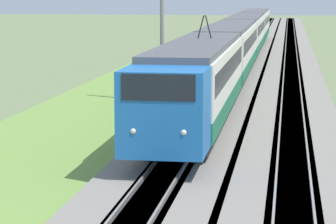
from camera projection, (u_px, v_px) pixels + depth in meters
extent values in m
cube|color=gray|center=(233.00, 77.00, 56.93)|extent=(240.00, 4.40, 0.30)
cube|color=gray|center=(291.00, 77.00, 56.31)|extent=(240.00, 4.40, 0.30)
cube|color=#4C4238|center=(233.00, 77.00, 56.93)|extent=(240.00, 1.57, 0.30)
cube|color=gray|center=(225.00, 73.00, 56.98)|extent=(240.00, 0.07, 0.15)
cube|color=gray|center=(240.00, 74.00, 56.82)|extent=(240.00, 0.07, 0.15)
cube|color=#4C4238|center=(291.00, 77.00, 56.31)|extent=(240.00, 1.57, 0.30)
cube|color=gray|center=(284.00, 74.00, 56.36)|extent=(240.00, 0.07, 0.15)
cube|color=gray|center=(299.00, 74.00, 56.20)|extent=(240.00, 0.07, 0.15)
cube|color=olive|center=(158.00, 77.00, 57.75)|extent=(240.00, 8.11, 0.12)
cube|color=blue|center=(165.00, 111.00, 25.74)|extent=(2.58, 2.77, 2.76)
cube|color=black|center=(163.00, 84.00, 25.22)|extent=(1.86, 2.31, 0.83)
sphere|color=#F2EAC6|center=(133.00, 131.00, 24.71)|extent=(0.20, 0.20, 0.20)
sphere|color=#F2EAC6|center=(184.00, 132.00, 24.48)|extent=(0.20, 0.20, 0.20)
cube|color=#196B47|center=(198.00, 101.00, 35.34)|extent=(16.75, 2.88, 0.77)
cube|color=silver|center=(198.00, 70.00, 35.13)|extent=(16.75, 2.88, 1.99)
cube|color=black|center=(198.00, 66.00, 35.11)|extent=(15.41, 2.90, 0.83)
cube|color=#515156|center=(199.00, 45.00, 34.96)|extent=(16.75, 2.65, 0.25)
cube|color=black|center=(198.00, 116.00, 35.44)|extent=(15.91, 2.45, 0.55)
cylinder|color=black|center=(163.00, 139.00, 29.07)|extent=(0.86, 0.12, 0.86)
cylinder|color=black|center=(192.00, 139.00, 28.91)|extent=(0.86, 0.12, 0.86)
cube|color=#196B47|center=(229.00, 63.00, 53.56)|extent=(19.34, 2.88, 0.77)
cube|color=silver|center=(230.00, 43.00, 53.35)|extent=(19.34, 2.88, 1.99)
cube|color=black|center=(230.00, 41.00, 53.33)|extent=(17.79, 2.90, 0.83)
cube|color=#515156|center=(230.00, 26.00, 53.18)|extent=(19.34, 2.65, 0.25)
cube|color=black|center=(229.00, 73.00, 53.66)|extent=(18.37, 2.45, 0.55)
cube|color=#196B47|center=(245.00, 44.00, 73.04)|extent=(19.34, 2.88, 0.77)
cube|color=silver|center=(246.00, 29.00, 72.83)|extent=(19.34, 2.88, 1.99)
cube|color=black|center=(246.00, 27.00, 72.81)|extent=(17.79, 2.90, 0.83)
cube|color=#515156|center=(246.00, 17.00, 72.67)|extent=(19.34, 2.65, 0.25)
cube|color=black|center=(245.00, 51.00, 73.14)|extent=(18.37, 2.45, 0.55)
cube|color=#196B47|center=(255.00, 33.00, 92.53)|extent=(19.34, 2.88, 0.77)
cube|color=silver|center=(255.00, 21.00, 92.32)|extent=(19.34, 2.88, 1.99)
cube|color=black|center=(255.00, 20.00, 92.29)|extent=(17.79, 2.90, 0.83)
cube|color=#515156|center=(255.00, 11.00, 92.15)|extent=(19.34, 2.65, 0.25)
cube|color=black|center=(255.00, 38.00, 92.63)|extent=(18.37, 2.45, 0.55)
cylinder|color=black|center=(201.00, 27.00, 37.34)|extent=(0.06, 0.33, 1.08)
cylinder|color=black|center=(208.00, 27.00, 37.29)|extent=(0.06, 0.33, 1.08)
cube|color=black|center=(178.00, 163.00, 29.12)|extent=(0.10, 0.10, 0.00)
cylinder|color=slate|center=(162.00, 22.00, 43.39)|extent=(0.22, 0.22, 9.13)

